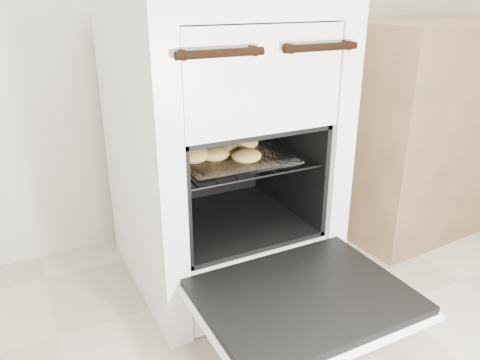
# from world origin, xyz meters

# --- Properties ---
(stove) EXTENTS (0.62, 0.69, 0.96)m
(stove) POSITION_xyz_m (-0.07, 1.15, 0.47)
(stove) COLOR silver
(stove) RESTS_ON ground
(oven_door) EXTENTS (0.56, 0.44, 0.04)m
(oven_door) POSITION_xyz_m (-0.07, 0.63, 0.21)
(oven_door) COLOR black
(oven_door) RESTS_ON stove
(oven_rack) EXTENTS (0.45, 0.44, 0.01)m
(oven_rack) POSITION_xyz_m (-0.07, 1.08, 0.47)
(oven_rack) COLOR black
(oven_rack) RESTS_ON stove
(foil_sheet) EXTENTS (0.35, 0.31, 0.01)m
(foil_sheet) POSITION_xyz_m (-0.07, 1.06, 0.47)
(foil_sheet) COLOR white
(foil_sheet) RESTS_ON oven_rack
(baked_rolls) EXTENTS (0.33, 0.31, 0.05)m
(baked_rolls) POSITION_xyz_m (-0.10, 1.09, 0.50)
(baked_rolls) COLOR tan
(baked_rolls) RESTS_ON foil_sheet
(counter) EXTENTS (0.90, 0.63, 0.87)m
(counter) POSITION_xyz_m (0.92, 1.19, 0.43)
(counter) COLOR brown
(counter) RESTS_ON ground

